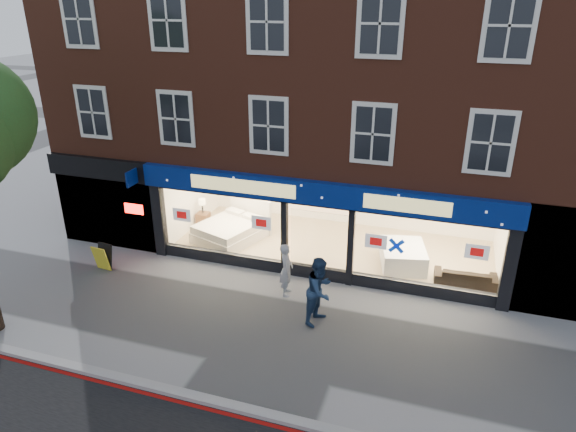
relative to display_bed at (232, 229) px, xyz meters
The scene contains 12 objects.
ground 5.97m from the display_bed, 52.54° to the right, with size 120.00×120.00×0.00m, color gray.
kerb_line 8.63m from the display_bed, 65.17° to the right, with size 60.00×0.10×0.01m, color #8C0A07.
kerb_stone 8.45m from the display_bed, 64.60° to the right, with size 60.00×0.25×0.12m, color gray.
showroom_floor 3.68m from the display_bed, ahead, with size 11.00×4.50×0.10m, color tan.
building 7.51m from the display_bed, 31.50° to the left, with size 19.00×8.26×10.30m.
display_bed is the anchor object (origin of this frame).
bedside_table 1.62m from the display_bed, 156.23° to the left, with size 0.45×0.45×0.55m, color brown.
mattress_stack 6.13m from the display_bed, ahead, with size 1.72×1.99×0.68m.
sofa 8.13m from the display_bed, ahead, with size 1.85×0.72×0.54m, color black.
a_board 4.51m from the display_bed, 133.92° to the right, with size 0.56×0.36×0.87m, color gold.
pedestrian_grey 4.15m from the display_bed, 43.28° to the right, with size 0.60×0.39×1.64m, color #9B9DA3.
pedestrian_blue 5.81m from the display_bed, 42.00° to the right, with size 0.94×0.73×1.93m, color #1B2F4E.
Camera 1 is at (3.54, -10.68, 8.24)m, focal length 32.00 mm.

